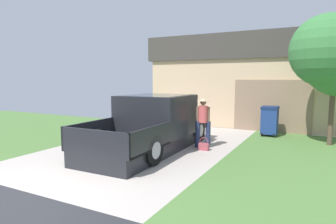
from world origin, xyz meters
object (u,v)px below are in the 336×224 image
object	(u,v)px
person_with_hat	(203,121)
handbag	(204,146)
pickup_truck	(155,124)
wheeled_trash_bin	(270,120)
house_with_garage	(257,80)
front_yard_tree	(336,54)

from	to	relation	value
person_with_hat	handbag	distance (m)	0.83
pickup_truck	wheeled_trash_bin	world-z (taller)	pickup_truck
house_with_garage	wheeled_trash_bin	xyz separation A→B (m)	(1.25, -3.79, -1.52)
house_with_garage	front_yard_tree	distance (m)	5.69
handbag	wheeled_trash_bin	distance (m)	3.69
pickup_truck	wheeled_trash_bin	bearing A→B (deg)	50.98
wheeled_trash_bin	front_yard_tree	bearing A→B (deg)	-20.35
pickup_truck	person_with_hat	xyz separation A→B (m)	(1.35, 0.73, 0.09)
person_with_hat	front_yard_tree	world-z (taller)	front_yard_tree
front_yard_tree	wheeled_trash_bin	distance (m)	3.25
house_with_garage	front_yard_tree	xyz separation A→B (m)	(3.30, -4.55, 0.87)
wheeled_trash_bin	house_with_garage	bearing A→B (deg)	108.22
front_yard_tree	pickup_truck	bearing A→B (deg)	-149.31
person_with_hat	handbag	size ratio (longest dim) A/B	3.99
handbag	wheeled_trash_bin	bearing A→B (deg)	66.81
person_with_hat	handbag	xyz separation A→B (m)	(0.17, -0.35, -0.73)
house_with_garage	handbag	bearing A→B (deg)	-91.55
handbag	wheeled_trash_bin	xyz separation A→B (m)	(1.44, 3.36, 0.49)
handbag	pickup_truck	bearing A→B (deg)	-166.03
pickup_truck	handbag	world-z (taller)	pickup_truck
person_with_hat	handbag	bearing A→B (deg)	91.29
person_with_hat	house_with_garage	world-z (taller)	house_with_garage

